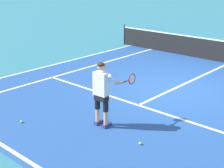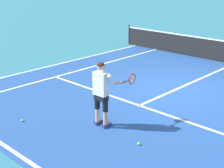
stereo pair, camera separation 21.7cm
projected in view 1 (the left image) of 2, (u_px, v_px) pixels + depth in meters
ground_plane at (173, 89)px, 11.36m from camera, size 80.00×80.00×0.00m
court_inner_surface at (161, 95)px, 10.84m from camera, size 10.98×10.83×0.00m
line_baseline at (24, 158)px, 7.18m from camera, size 10.98×0.10×0.01m
line_service at (138, 105)px, 10.01m from camera, size 8.23×0.10×0.01m
line_centre_service at (192, 80)px, 12.26m from camera, size 0.10×6.40×0.01m
line_singles_left at (76, 71)px, 13.45m from camera, size 0.10×10.43×0.01m
line_doubles_left at (54, 65)px, 14.32m from camera, size 0.10×10.43×0.01m
tennis_player at (102, 90)px, 8.39m from camera, size 0.62×1.13×1.71m
tennis_ball_near_feet at (21, 122)px, 8.86m from camera, size 0.07×0.07×0.07m
tennis_ball_by_baseline at (140, 143)px, 7.74m from camera, size 0.07×0.07×0.07m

